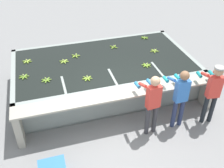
# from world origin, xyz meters

# --- Properties ---
(ground_plane) EXTENTS (80.00, 80.00, 0.00)m
(ground_plane) POSITION_xyz_m (0.00, 0.00, 0.00)
(ground_plane) COLOR gray
(ground_plane) RESTS_ON ground
(wash_tank) EXTENTS (5.14, 2.83, 0.93)m
(wash_tank) POSITION_xyz_m (0.00, 1.86, 0.46)
(wash_tank) COLOR gray
(wash_tank) RESTS_ON ground
(work_ledge) EXTENTS (5.14, 0.45, 0.93)m
(work_ledge) POSITION_xyz_m (0.00, 0.22, 0.67)
(work_ledge) COLOR #A8A393
(work_ledge) RESTS_ON ground
(worker_0) EXTENTS (0.45, 0.73, 1.64)m
(worker_0) POSITION_xyz_m (0.57, -0.30, 0.98)
(worker_0) COLOR #38383D
(worker_0) RESTS_ON ground
(worker_1) EXTENTS (0.41, 0.71, 1.63)m
(worker_1) POSITION_xyz_m (1.30, -0.27, 0.97)
(worker_1) COLOR navy
(worker_1) RESTS_ON ground
(worker_2) EXTENTS (0.46, 0.74, 1.65)m
(worker_2) POSITION_xyz_m (2.12, -0.35, 1.00)
(worker_2) COLOR #1E2328
(worker_2) RESTS_ON ground
(banana_bunch_floating_0) EXTENTS (0.27, 0.28, 0.08)m
(banana_bunch_floating_0) POSITION_xyz_m (-1.11, 2.10, 0.94)
(banana_bunch_floating_0) COLOR #9EC642
(banana_bunch_floating_0) RESTS_ON wash_tank
(banana_bunch_floating_1) EXTENTS (0.28, 0.28, 0.08)m
(banana_bunch_floating_1) POSITION_xyz_m (-0.66, 1.06, 0.94)
(banana_bunch_floating_1) COLOR #8CB738
(banana_bunch_floating_1) RESTS_ON wash_tank
(banana_bunch_floating_2) EXTENTS (0.22, 0.22, 0.08)m
(banana_bunch_floating_2) POSITION_xyz_m (0.51, 2.55, 0.94)
(banana_bunch_floating_2) COLOR #8CB738
(banana_bunch_floating_2) RESTS_ON wash_tank
(banana_bunch_floating_3) EXTENTS (0.28, 0.28, 0.08)m
(banana_bunch_floating_3) POSITION_xyz_m (-2.13, 2.41, 0.94)
(banana_bunch_floating_3) COLOR #9EC642
(banana_bunch_floating_3) RESTS_ON wash_tank
(banana_bunch_floating_4) EXTENTS (0.28, 0.28, 0.08)m
(banana_bunch_floating_4) POSITION_xyz_m (-2.23, 1.61, 0.94)
(banana_bunch_floating_4) COLOR #75A333
(banana_bunch_floating_4) RESTS_ON wash_tank
(banana_bunch_floating_5) EXTENTS (0.27, 0.28, 0.08)m
(banana_bunch_floating_5) POSITION_xyz_m (1.63, 1.95, 0.94)
(banana_bunch_floating_5) COLOR #9EC642
(banana_bunch_floating_5) RESTS_ON wash_tank
(banana_bunch_floating_6) EXTENTS (0.27, 0.28, 0.08)m
(banana_bunch_floating_6) POSITION_xyz_m (-0.74, 2.33, 0.94)
(banana_bunch_floating_6) COLOR #8CB738
(banana_bunch_floating_6) RESTS_ON wash_tank
(banana_bunch_floating_7) EXTENTS (0.28, 0.28, 0.08)m
(banana_bunch_floating_7) POSITION_xyz_m (-1.68, 1.28, 0.94)
(banana_bunch_floating_7) COLOR #75A333
(banana_bunch_floating_7) RESTS_ON wash_tank
(banana_bunch_floating_8) EXTENTS (0.28, 0.26, 0.08)m
(banana_bunch_floating_8) POSITION_xyz_m (1.70, 2.90, 0.94)
(banana_bunch_floating_8) COLOR #75A333
(banana_bunch_floating_8) RESTS_ON wash_tank
(banana_bunch_floating_9) EXTENTS (0.28, 0.28, 0.08)m
(banana_bunch_floating_9) POSITION_xyz_m (1.06, 1.23, 0.94)
(banana_bunch_floating_9) COLOR #7FAD33
(banana_bunch_floating_9) RESTS_ON wash_tank
(knife_0) EXTENTS (0.22, 0.31, 0.02)m
(knife_0) POSITION_xyz_m (1.72, 0.26, 0.94)
(knife_0) COLOR silver
(knife_0) RESTS_ON work_ledge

